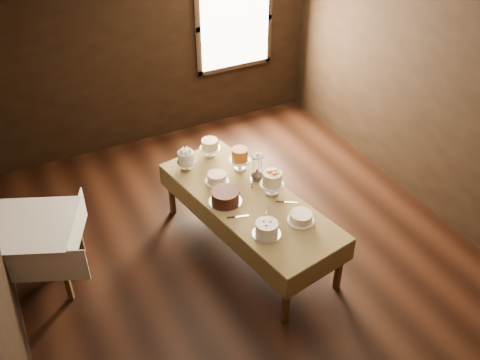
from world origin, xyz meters
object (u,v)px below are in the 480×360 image
at_px(flower_vase, 257,175).
at_px(cake_caramel, 240,160).
at_px(cake_lattice, 217,178).
at_px(cake_server_d, 251,179).
at_px(cake_server_a, 267,210).
at_px(cake_meringue, 186,161).
at_px(cake_flowers, 272,184).
at_px(cake_swirl, 267,229).
at_px(display_table, 249,202).
at_px(cake_server_b, 291,202).
at_px(cake_cream, 301,218).
at_px(cake_speckled, 210,148).
at_px(cake_server_c, 227,188).
at_px(cake_chocolate, 225,197).
at_px(side_table, 32,230).
at_px(cake_server_e, 242,216).

bearing_deg(flower_vase, cake_caramel, 105.18).
xyz_separation_m(cake_caramel, flower_vase, (0.08, -0.29, -0.05)).
distance_m(cake_lattice, flower_vase, 0.47).
bearing_deg(cake_server_d, cake_server_a, -165.74).
relative_size(cake_meringue, cake_flowers, 0.94).
height_order(cake_meringue, cake_swirl, cake_meringue).
relative_size(display_table, cake_server_b, 10.33).
relative_size(cake_cream, cake_server_b, 1.34).
bearing_deg(cake_swirl, cake_meringue, 100.95).
distance_m(cake_speckled, cake_flowers, 1.06).
relative_size(cake_meringue, cake_server_c, 1.11).
bearing_deg(cake_chocolate, cake_lattice, 79.15).
bearing_deg(side_table, cake_swirl, -29.69).
xyz_separation_m(cake_flowers, cake_server_a, (-0.20, -0.25, -0.12)).
xyz_separation_m(display_table, cake_caramel, (0.17, 0.56, 0.18)).
bearing_deg(cake_speckled, cake_server_b, -72.15).
bearing_deg(cake_chocolate, side_table, 164.69).
bearing_deg(cake_server_a, cake_server_b, -48.87).
bearing_deg(cake_caramel, side_table, 178.80).
relative_size(cake_swirl, cake_server_e, 1.30).
relative_size(cake_caramel, cake_chocolate, 0.79).
bearing_deg(flower_vase, cake_chocolate, -157.80).
bearing_deg(side_table, cake_cream, -25.09).
relative_size(cake_meringue, cake_server_a, 1.11).
xyz_separation_m(side_table, cake_speckled, (2.22, 0.38, 0.16)).
distance_m(cake_chocolate, cake_swirl, 0.69).
bearing_deg(cake_speckled, cake_flowers, -73.40).
distance_m(cake_server_a, cake_server_d, 0.58).
bearing_deg(display_table, cake_cream, -61.97).
bearing_deg(cake_flowers, display_table, 175.70).
xyz_separation_m(cake_speckled, cake_server_b, (0.41, -1.26, -0.10)).
height_order(cake_meringue, cake_flowers, cake_flowers).
bearing_deg(cake_server_a, cake_flowers, 2.73).
bearing_deg(cake_speckled, cake_lattice, -106.43).
height_order(cake_flowers, cake_server_a, cake_flowers).
distance_m(cake_flowers, cake_server_a, 0.34).
height_order(cake_caramel, flower_vase, cake_caramel).
bearing_deg(cake_server_e, cake_swirl, -59.29).
relative_size(display_table, cake_server_d, 10.33).
bearing_deg(display_table, cake_server_a, -73.08).
xyz_separation_m(cake_chocolate, cake_server_a, (0.34, -0.34, -0.06)).
height_order(cake_chocolate, cake_cream, cake_chocolate).
distance_m(cake_lattice, cake_server_d, 0.40).
height_order(cake_lattice, cake_chocolate, cake_chocolate).
distance_m(display_table, cake_caramel, 0.61).
relative_size(cake_server_c, cake_server_d, 1.00).
relative_size(cake_speckled, cake_cream, 0.89).
bearing_deg(side_table, cake_speckled, 9.73).
height_order(display_table, cake_swirl, cake_swirl).
bearing_deg(side_table, cake_server_c, -9.06).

